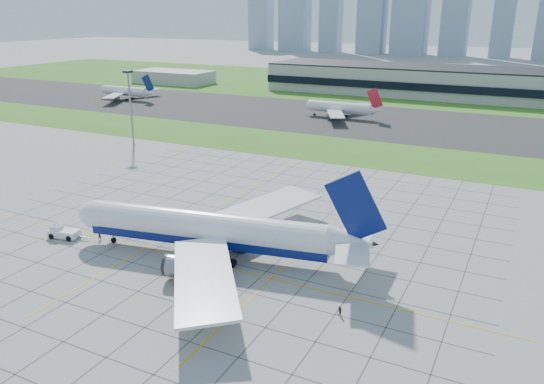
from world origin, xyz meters
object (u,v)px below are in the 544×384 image
at_px(crew_near, 100,236).
at_px(pushback_tug, 63,232).
at_px(light_mast, 130,98).
at_px(crew_far, 340,311).
at_px(distant_jet_0, 126,91).
at_px(distant_jet_1, 341,108).
at_px(airliner, 210,230).

bearing_deg(crew_near, pushback_tug, 154.07).
height_order(light_mast, crew_far, light_mast).
bearing_deg(crew_far, light_mast, -176.32).
bearing_deg(crew_near, distant_jet_0, 86.23).
relative_size(distant_jet_0, distant_jet_1, 1.00).
height_order(airliner, pushback_tug, airliner).
height_order(crew_near, crew_far, crew_near).
relative_size(crew_near, distant_jet_1, 0.04).
relative_size(pushback_tug, distant_jet_0, 0.22).
height_order(light_mast, distant_jet_0, light_mast).
xyz_separation_m(light_mast, crew_near, (49.00, -67.76, -15.28)).
bearing_deg(crew_far, distant_jet_1, 148.54).
bearing_deg(airliner, distant_jet_0, 125.39).
relative_size(airliner, crew_far, 38.19).
height_order(pushback_tug, crew_far, pushback_tug).
xyz_separation_m(distant_jet_0, distant_jet_1, (119.29, 2.80, -0.00)).
bearing_deg(distant_jet_1, light_mast, -121.30).
bearing_deg(pushback_tug, crew_near, 7.15).
bearing_deg(light_mast, pushback_tug, -59.57).
bearing_deg(crew_far, crew_near, -146.49).
height_order(distant_jet_0, distant_jet_1, same).
relative_size(pushback_tug, crew_far, 5.84).
height_order(crew_near, distant_jet_1, distant_jet_1).
bearing_deg(distant_jet_0, crew_far, -40.91).
xyz_separation_m(airliner, crew_near, (-24.47, -3.93, -4.37)).
relative_size(light_mast, distant_jet_1, 0.60).
distance_m(airliner, pushback_tug, 33.12).
bearing_deg(distant_jet_0, light_mast, -47.56).
bearing_deg(distant_jet_0, airliner, -44.39).
relative_size(airliner, crew_near, 33.79).
distance_m(airliner, distant_jet_0, 201.66).
height_order(light_mast, distant_jet_1, light_mast).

